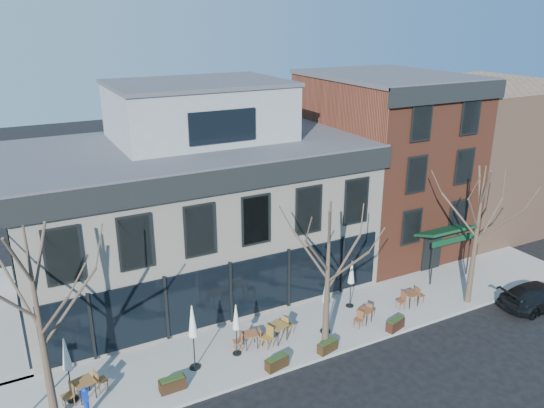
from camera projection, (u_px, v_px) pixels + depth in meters
name	position (u px, v px, depth m)	size (l,w,h in m)	color
ground	(231.00, 325.00, 26.27)	(120.00, 120.00, 0.00)	black
sidewalk_front	(309.00, 329.00, 25.87)	(33.50, 4.70, 0.15)	gray
corner_building	(193.00, 205.00, 28.96)	(18.39, 10.39, 11.10)	beige
red_brick_building	(383.00, 161.00, 34.21)	(8.20, 11.78, 11.18)	brown
bg_building	(480.00, 150.00, 39.64)	(12.00, 12.00, 10.00)	#8C664C
tree_corner	(41.00, 327.00, 18.47)	(3.93, 3.98, 7.92)	#382B21
tree_mid	(328.00, 276.00, 23.05)	(3.50, 3.55, 7.04)	#382B21
tree_right	(477.00, 234.00, 26.90)	(3.72, 3.77, 7.48)	#382B21
parked_sedan	(540.00, 296.00, 27.72)	(1.88, 4.63, 1.34)	black
call_box	(86.00, 401.00, 19.90)	(0.26, 0.26, 1.31)	#0C2BA3
cafe_set_0	(85.00, 387.00, 20.90)	(1.92, 0.96, 0.98)	brown
cafe_set_2	(250.00, 338.00, 24.19)	(1.68, 0.75, 0.87)	brown
cafe_set_3	(277.00, 331.00, 24.63)	(1.99, 1.13, 1.03)	brown
cafe_set_4	(364.00, 314.00, 26.13)	(1.63, 1.00, 0.85)	brown
cafe_set_5	(410.00, 298.00, 27.65)	(1.72, 0.69, 0.91)	brown
umbrella_0	(66.00, 357.00, 20.30)	(0.45, 0.45, 2.83)	black
umbrella_1	(193.00, 324.00, 22.16)	(0.49, 0.49, 3.06)	black
umbrella_2	(236.00, 320.00, 23.22)	(0.40, 0.40, 2.52)	black
umbrella_3	(327.00, 291.00, 24.76)	(0.50, 0.50, 3.12)	black
umbrella_4	(351.00, 274.00, 27.10)	(0.42, 0.42, 2.63)	black
planter_0	(172.00, 384.00, 21.42)	(1.07, 0.44, 0.60)	black
planter_1	(277.00, 362.00, 22.76)	(1.09, 0.60, 0.58)	black
planter_2	(327.00, 346.00, 23.90)	(1.04, 0.59, 0.55)	black
planter_3	(395.00, 324.00, 25.60)	(1.10, 0.67, 0.57)	black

